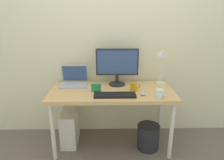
{
  "coord_description": "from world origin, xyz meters",
  "views": [
    {
      "loc": [
        -0.04,
        -2.2,
        1.55
      ],
      "look_at": [
        0.0,
        0.0,
        0.84
      ],
      "focal_mm": 33.27,
      "sensor_mm": 36.0,
      "label": 1
    }
  ],
  "objects_px": {
    "desk_lamp": "(162,58)",
    "wastebasket": "(148,137)",
    "mouse": "(143,93)",
    "desk": "(112,95)",
    "laptop": "(74,80)",
    "glass_cup": "(160,94)",
    "coffee_mug": "(134,87)",
    "keyboard": "(115,95)",
    "monitor": "(117,65)",
    "photo_frame": "(96,87)",
    "computer_tower": "(70,128)"
  },
  "relations": [
    {
      "from": "laptop",
      "to": "glass_cup",
      "type": "relative_size",
      "value": 2.75
    },
    {
      "from": "desk",
      "to": "keyboard",
      "type": "relative_size",
      "value": 3.16
    },
    {
      "from": "glass_cup",
      "to": "desk",
      "type": "bearing_deg",
      "value": 154.06
    },
    {
      "from": "mouse",
      "to": "glass_cup",
      "type": "bearing_deg",
      "value": -29.1
    },
    {
      "from": "desk",
      "to": "desk_lamp",
      "type": "xyz_separation_m",
      "value": [
        0.6,
        0.19,
        0.39
      ]
    },
    {
      "from": "photo_frame",
      "to": "wastebasket",
      "type": "xyz_separation_m",
      "value": [
        0.61,
        -0.03,
        -0.62
      ]
    },
    {
      "from": "coffee_mug",
      "to": "computer_tower",
      "type": "distance_m",
      "value": 0.94
    },
    {
      "from": "desk_lamp",
      "to": "keyboard",
      "type": "distance_m",
      "value": 0.75
    },
    {
      "from": "laptop",
      "to": "mouse",
      "type": "bearing_deg",
      "value": -24.03
    },
    {
      "from": "desk",
      "to": "laptop",
      "type": "relative_size",
      "value": 4.35
    },
    {
      "from": "keyboard",
      "to": "glass_cup",
      "type": "distance_m",
      "value": 0.46
    },
    {
      "from": "laptop",
      "to": "photo_frame",
      "type": "height_order",
      "value": "laptop"
    },
    {
      "from": "wastebasket",
      "to": "mouse",
      "type": "bearing_deg",
      "value": -143.58
    },
    {
      "from": "mouse",
      "to": "wastebasket",
      "type": "bearing_deg",
      "value": 36.42
    },
    {
      "from": "glass_cup",
      "to": "photo_frame",
      "type": "distance_m",
      "value": 0.69
    },
    {
      "from": "laptop",
      "to": "desk_lamp",
      "type": "distance_m",
      "value": 1.09
    },
    {
      "from": "laptop",
      "to": "computer_tower",
      "type": "height_order",
      "value": "laptop"
    },
    {
      "from": "photo_frame",
      "to": "laptop",
      "type": "bearing_deg",
      "value": 138.84
    },
    {
      "from": "desk",
      "to": "monitor",
      "type": "height_order",
      "value": "monitor"
    },
    {
      "from": "glass_cup",
      "to": "desk_lamp",
      "type": "bearing_deg",
      "value": 75.2
    },
    {
      "from": "monitor",
      "to": "mouse",
      "type": "distance_m",
      "value": 0.48
    },
    {
      "from": "monitor",
      "to": "glass_cup",
      "type": "bearing_deg",
      "value": -45.14
    },
    {
      "from": "coffee_mug",
      "to": "wastebasket",
      "type": "relative_size",
      "value": 0.37
    },
    {
      "from": "desk_lamp",
      "to": "mouse",
      "type": "bearing_deg",
      "value": -128.78
    },
    {
      "from": "photo_frame",
      "to": "wastebasket",
      "type": "relative_size",
      "value": 0.37
    },
    {
      "from": "coffee_mug",
      "to": "wastebasket",
      "type": "xyz_separation_m",
      "value": [
        0.19,
        -0.06,
        -0.61
      ]
    },
    {
      "from": "laptop",
      "to": "keyboard",
      "type": "bearing_deg",
      "value": -38.1
    },
    {
      "from": "coffee_mug",
      "to": "glass_cup",
      "type": "xyz_separation_m",
      "value": [
        0.24,
        -0.22,
        0.0
      ]
    },
    {
      "from": "desk",
      "to": "wastebasket",
      "type": "bearing_deg",
      "value": -9.75
    },
    {
      "from": "keyboard",
      "to": "desk",
      "type": "bearing_deg",
      "value": 98.72
    },
    {
      "from": "mouse",
      "to": "wastebasket",
      "type": "relative_size",
      "value": 0.3
    },
    {
      "from": "monitor",
      "to": "wastebasket",
      "type": "bearing_deg",
      "value": -35.53
    },
    {
      "from": "monitor",
      "to": "photo_frame",
      "type": "height_order",
      "value": "monitor"
    },
    {
      "from": "laptop",
      "to": "computer_tower",
      "type": "bearing_deg",
      "value": -111.49
    },
    {
      "from": "laptop",
      "to": "wastebasket",
      "type": "distance_m",
      "value": 1.12
    },
    {
      "from": "desk",
      "to": "desk_lamp",
      "type": "bearing_deg",
      "value": 17.37
    },
    {
      "from": "monitor",
      "to": "coffee_mug",
      "type": "height_order",
      "value": "monitor"
    },
    {
      "from": "desk",
      "to": "desk_lamp",
      "type": "relative_size",
      "value": 3.03
    },
    {
      "from": "monitor",
      "to": "computer_tower",
      "type": "height_order",
      "value": "monitor"
    },
    {
      "from": "mouse",
      "to": "glass_cup",
      "type": "distance_m",
      "value": 0.18
    },
    {
      "from": "laptop",
      "to": "mouse",
      "type": "xyz_separation_m",
      "value": [
        0.78,
        -0.35,
        -0.04
      ]
    },
    {
      "from": "desk",
      "to": "photo_frame",
      "type": "height_order",
      "value": "photo_frame"
    },
    {
      "from": "desk",
      "to": "mouse",
      "type": "height_order",
      "value": "mouse"
    },
    {
      "from": "desk",
      "to": "wastebasket",
      "type": "height_order",
      "value": "desk"
    },
    {
      "from": "mouse",
      "to": "glass_cup",
      "type": "relative_size",
      "value": 0.77
    },
    {
      "from": "keyboard",
      "to": "computer_tower",
      "type": "height_order",
      "value": "keyboard"
    },
    {
      "from": "desk",
      "to": "glass_cup",
      "type": "relative_size",
      "value": 11.98
    },
    {
      "from": "desk_lamp",
      "to": "wastebasket",
      "type": "xyz_separation_m",
      "value": [
        -0.17,
        -0.26,
        -0.89
      ]
    },
    {
      "from": "laptop",
      "to": "photo_frame",
      "type": "xyz_separation_m",
      "value": [
        0.28,
        -0.24,
        -0.01
      ]
    },
    {
      "from": "desk",
      "to": "glass_cup",
      "type": "bearing_deg",
      "value": -25.94
    }
  ]
}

